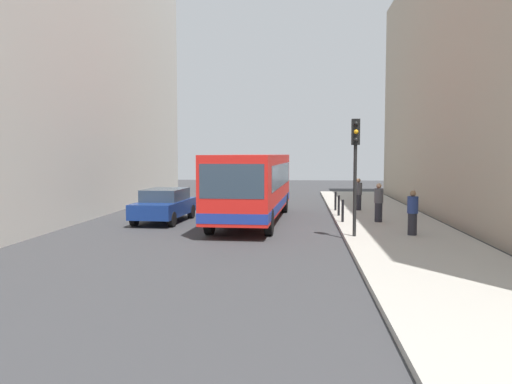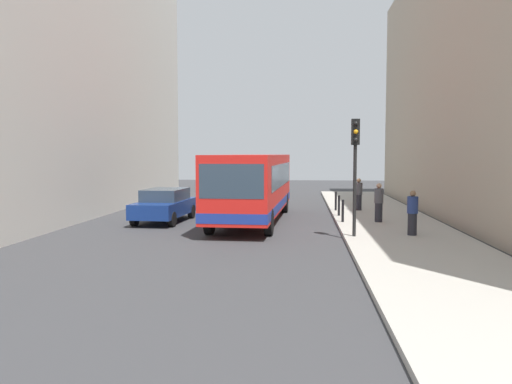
# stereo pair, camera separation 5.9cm
# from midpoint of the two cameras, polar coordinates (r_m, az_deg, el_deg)

# --- Properties ---
(ground_plane) EXTENTS (80.00, 80.00, 0.00)m
(ground_plane) POSITION_cam_midpoint_polar(r_m,az_deg,el_deg) (20.87, 0.20, -4.20)
(ground_plane) COLOR #38383A
(sidewalk) EXTENTS (4.40, 40.00, 0.15)m
(sidewalk) POSITION_cam_midpoint_polar(r_m,az_deg,el_deg) (21.12, 15.01, -4.04)
(sidewalk) COLOR #ADA89E
(sidewalk) RESTS_ON ground
(building_left) EXTENTS (7.00, 32.00, 15.30)m
(building_left) POSITION_cam_midpoint_polar(r_m,az_deg,el_deg) (28.26, -23.67, 13.22)
(building_left) COLOR #BCB7AD
(building_left) RESTS_ON ground
(bus) EXTENTS (3.00, 11.12, 3.00)m
(bus) POSITION_cam_midpoint_polar(r_m,az_deg,el_deg) (23.46, -0.36, 0.96)
(bus) COLOR red
(bus) RESTS_ON ground
(car_beside_bus) EXTENTS (2.08, 4.50, 1.48)m
(car_beside_bus) POSITION_cam_midpoint_polar(r_m,az_deg,el_deg) (23.71, -10.00, -1.35)
(car_beside_bus) COLOR navy
(car_beside_bus) RESTS_ON ground
(traffic_light) EXTENTS (0.28, 0.33, 4.10)m
(traffic_light) POSITION_cam_midpoint_polar(r_m,az_deg,el_deg) (18.54, 10.69, 3.99)
(traffic_light) COLOR black
(traffic_light) RESTS_ON sidewalk
(bollard_near) EXTENTS (0.11, 0.11, 0.95)m
(bollard_near) POSITION_cam_midpoint_polar(r_m,az_deg,el_deg) (22.54, 9.35, -2.03)
(bollard_near) COLOR black
(bollard_near) RESTS_ON sidewalk
(bollard_mid) EXTENTS (0.11, 0.11, 0.95)m
(bollard_mid) POSITION_cam_midpoint_polar(r_m,az_deg,el_deg) (24.82, 8.94, -1.46)
(bollard_mid) COLOR black
(bollard_mid) RESTS_ON sidewalk
(bollard_far) EXTENTS (0.11, 0.11, 0.95)m
(bollard_far) POSITION_cam_midpoint_polar(r_m,az_deg,el_deg) (27.10, 8.60, -0.98)
(bollard_far) COLOR black
(bollard_far) RESTS_ON sidewalk
(pedestrian_near_signal) EXTENTS (0.38, 0.38, 1.60)m
(pedestrian_near_signal) POSITION_cam_midpoint_polar(r_m,az_deg,el_deg) (19.42, 16.61, -2.21)
(pedestrian_near_signal) COLOR #26262D
(pedestrian_near_signal) RESTS_ON sidewalk
(pedestrian_mid_sidewalk) EXTENTS (0.38, 0.38, 1.65)m
(pedestrian_mid_sidewalk) POSITION_cam_midpoint_polar(r_m,az_deg,el_deg) (22.81, 13.15, -1.14)
(pedestrian_mid_sidewalk) COLOR #26262D
(pedestrian_mid_sidewalk) RESTS_ON sidewalk
(pedestrian_far_sidewalk) EXTENTS (0.38, 0.38, 1.64)m
(pedestrian_far_sidewalk) POSITION_cam_midpoint_polar(r_m,az_deg,el_deg) (27.35, 11.02, -0.26)
(pedestrian_far_sidewalk) COLOR #26262D
(pedestrian_far_sidewalk) RESTS_ON sidewalk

